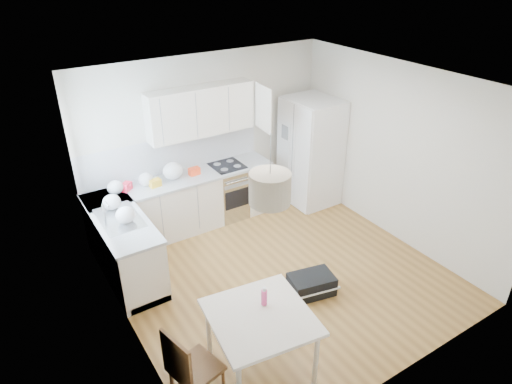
% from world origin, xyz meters
% --- Properties ---
extents(floor, '(4.20, 4.20, 0.00)m').
position_xyz_m(floor, '(0.00, 0.00, 0.00)').
color(floor, brown).
rests_on(floor, ground).
extents(ceiling, '(4.20, 4.20, 0.00)m').
position_xyz_m(ceiling, '(0.00, 0.00, 2.70)').
color(ceiling, white).
rests_on(ceiling, wall_back).
extents(wall_back, '(4.20, 0.00, 4.20)m').
position_xyz_m(wall_back, '(0.00, 2.10, 1.35)').
color(wall_back, beige).
rests_on(wall_back, floor).
extents(wall_left, '(0.00, 4.20, 4.20)m').
position_xyz_m(wall_left, '(-2.10, 0.00, 1.35)').
color(wall_left, beige).
rests_on(wall_left, floor).
extents(wall_right, '(0.00, 4.20, 4.20)m').
position_xyz_m(wall_right, '(2.10, 0.00, 1.35)').
color(wall_right, beige).
rests_on(wall_right, floor).
extents(window_glassblock, '(0.02, 1.00, 1.00)m').
position_xyz_m(window_glassblock, '(-2.09, 1.15, 1.75)').
color(window_glassblock, '#BFE0F9').
rests_on(window_glassblock, wall_left).
extents(cabinets_back, '(3.00, 0.60, 0.88)m').
position_xyz_m(cabinets_back, '(-0.60, 1.80, 0.44)').
color(cabinets_back, white).
rests_on(cabinets_back, floor).
extents(cabinets_left, '(0.60, 1.80, 0.88)m').
position_xyz_m(cabinets_left, '(-1.80, 1.20, 0.44)').
color(cabinets_left, white).
rests_on(cabinets_left, floor).
extents(counter_back, '(3.02, 0.64, 0.04)m').
position_xyz_m(counter_back, '(-0.60, 1.80, 0.90)').
color(counter_back, '#ADAFB2').
rests_on(counter_back, cabinets_back).
extents(counter_left, '(0.64, 1.82, 0.04)m').
position_xyz_m(counter_left, '(-1.80, 1.20, 0.90)').
color(counter_left, '#ADAFB2').
rests_on(counter_left, cabinets_left).
extents(backsplash_back, '(3.00, 0.01, 0.58)m').
position_xyz_m(backsplash_back, '(-0.60, 2.09, 1.21)').
color(backsplash_back, silver).
rests_on(backsplash_back, wall_back).
extents(backsplash_left, '(0.01, 1.80, 0.58)m').
position_xyz_m(backsplash_left, '(-2.09, 1.20, 1.21)').
color(backsplash_left, silver).
rests_on(backsplash_left, wall_left).
extents(upper_cabinets, '(1.70, 0.32, 0.75)m').
position_xyz_m(upper_cabinets, '(-0.15, 1.94, 1.88)').
color(upper_cabinets, white).
rests_on(upper_cabinets, wall_back).
extents(range_oven, '(0.50, 0.61, 0.88)m').
position_xyz_m(range_oven, '(0.20, 1.80, 0.44)').
color(range_oven, '#B5B8BA').
rests_on(range_oven, floor).
extents(sink, '(0.50, 0.80, 0.16)m').
position_xyz_m(sink, '(-1.80, 1.15, 0.92)').
color(sink, '#B5B8BA').
rests_on(sink, counter_left).
extents(refrigerator, '(0.89, 0.94, 1.87)m').
position_xyz_m(refrigerator, '(1.72, 1.51, 0.93)').
color(refrigerator, white).
rests_on(refrigerator, floor).
extents(dining_table, '(1.13, 1.13, 0.79)m').
position_xyz_m(dining_table, '(-1.14, -1.26, 0.70)').
color(dining_table, beige).
rests_on(dining_table, floor).
extents(dining_chair, '(0.51, 0.51, 1.01)m').
position_xyz_m(dining_chair, '(-1.87, -1.25, 0.50)').
color(dining_chair, '#482815').
rests_on(dining_chair, floor).
extents(drink_bottle, '(0.08, 0.08, 0.22)m').
position_xyz_m(drink_bottle, '(-1.02, -1.14, 0.90)').
color(drink_bottle, '#E53F85').
rests_on(drink_bottle, dining_table).
extents(gym_bag, '(0.65, 0.49, 0.27)m').
position_xyz_m(gym_bag, '(0.13, -0.55, 0.13)').
color(gym_bag, black).
rests_on(gym_bag, floor).
extents(pendant_lamp, '(0.47, 0.47, 0.30)m').
position_xyz_m(pendant_lamp, '(-1.01, -1.20, 2.18)').
color(pendant_lamp, '#BEAD92').
rests_on(pendant_lamp, ceiling).
extents(grocery_bag_a, '(0.23, 0.20, 0.21)m').
position_xyz_m(grocery_bag_a, '(-1.63, 1.83, 1.03)').
color(grocery_bag_a, white).
rests_on(grocery_bag_a, counter_back).
extents(grocery_bag_b, '(0.23, 0.19, 0.20)m').
position_xyz_m(grocery_bag_b, '(-1.16, 1.85, 1.02)').
color(grocery_bag_b, white).
rests_on(grocery_bag_b, counter_back).
extents(grocery_bag_c, '(0.31, 0.26, 0.28)m').
position_xyz_m(grocery_bag_c, '(-0.73, 1.83, 1.06)').
color(grocery_bag_c, white).
rests_on(grocery_bag_c, counter_back).
extents(grocery_bag_d, '(0.24, 0.21, 0.22)m').
position_xyz_m(grocery_bag_d, '(-1.80, 1.43, 1.03)').
color(grocery_bag_d, white).
rests_on(grocery_bag_d, counter_back).
extents(grocery_bag_e, '(0.25, 0.22, 0.23)m').
position_xyz_m(grocery_bag_e, '(-1.76, 0.99, 1.03)').
color(grocery_bag_e, white).
rests_on(grocery_bag_e, counter_left).
extents(snack_orange, '(0.18, 0.12, 0.12)m').
position_xyz_m(snack_orange, '(-0.39, 1.80, 0.98)').
color(snack_orange, '#EE3A15').
rests_on(snack_orange, counter_back).
extents(snack_yellow, '(0.18, 0.12, 0.11)m').
position_xyz_m(snack_yellow, '(-1.06, 1.74, 0.98)').
color(snack_yellow, gold).
rests_on(snack_yellow, counter_back).
extents(snack_red, '(0.20, 0.19, 0.12)m').
position_xyz_m(snack_red, '(-1.46, 1.86, 0.98)').
color(snack_red, red).
rests_on(snack_red, counter_back).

